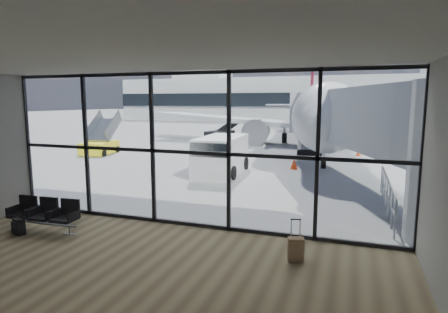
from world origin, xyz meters
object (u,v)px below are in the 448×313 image
Objects in this scene: backpack at (19,226)px; mobile_stairs at (100,146)px; airliner at (316,111)px; suitcase at (296,249)px; seating_row at (46,213)px; belt_loader at (220,135)px; service_van at (221,155)px.

mobile_stairs is at bearing 140.54° from backpack.
suitcase is at bearing -92.89° from airliner.
mobile_stairs is at bearing 118.62° from seating_row.
backpack is 24.70m from belt_loader.
suitcase is at bearing -1.90° from seating_row.
belt_loader is (-2.86, 24.53, 0.35)m from backpack.
seating_row is 2.15× the size of suitcase.
belt_loader is at bearing 53.04° from mobile_stairs.
service_van reaches higher than backpack.
mobile_stairs is (-5.28, -10.30, -0.01)m from belt_loader.
airliner is (4.88, 26.46, 2.28)m from seating_row.
backpack is (-0.43, -0.55, -0.27)m from seating_row.
airliner is (-2.17, 26.27, 2.50)m from suitcase.
seating_row is 16.15m from mobile_stairs.
seating_row is 0.75m from backpack.
seating_row is 0.58× the size of mobile_stairs.
seating_row is at bearing 164.04° from suitcase.
service_van is 1.11× the size of belt_loader.
service_van reaches higher than belt_loader.
backpack is at bearing -108.73° from airliner.
suitcase is 25.95m from belt_loader.
backpack is at bearing -66.17° from belt_loader.
belt_loader is (-3.29, 23.99, 0.07)m from seating_row.
seating_row is 0.06× the size of airliner.
suitcase is 20.64m from mobile_stairs.
seating_row is 24.21m from belt_loader.
airliner is 7.94× the size of service_van.
suitcase is 0.22× the size of service_van.
service_van is at bearing -53.09° from belt_loader.
airliner is at bearing 34.02° from belt_loader.
airliner is 9.73× the size of mobile_stairs.
mobile_stairs is at bearing 154.73° from service_van.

